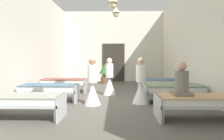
% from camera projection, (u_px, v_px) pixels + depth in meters
% --- Properties ---
extents(ground_plane, '(6.86, 12.70, 0.10)m').
position_uv_depth(ground_plane, '(111.00, 103.00, 6.63)').
color(ground_plane, '#59544C').
extents(room_shell, '(6.66, 12.30, 4.43)m').
position_uv_depth(room_shell, '(112.00, 39.00, 7.84)').
color(room_shell, silver).
rests_on(room_shell, ground).
extents(bed_left_row_0, '(1.90, 0.84, 0.57)m').
position_uv_depth(bed_left_row_0, '(23.00, 100.00, 4.75)').
color(bed_left_row_0, '#B7BCC1').
rests_on(bed_left_row_0, ground).
extents(bed_right_row_0, '(1.90, 0.84, 0.57)m').
position_uv_depth(bed_right_row_0, '(197.00, 101.00, 4.67)').
color(bed_right_row_0, '#B7BCC1').
rests_on(bed_right_row_0, ground).
extents(bed_left_row_1, '(1.90, 0.84, 0.57)m').
position_uv_depth(bed_left_row_1, '(50.00, 89.00, 6.65)').
color(bed_left_row_1, '#B7BCC1').
rests_on(bed_left_row_1, ground).
extents(bed_right_row_1, '(1.90, 0.84, 0.57)m').
position_uv_depth(bed_right_row_1, '(174.00, 89.00, 6.56)').
color(bed_right_row_1, '#B7BCC1').
rests_on(bed_right_row_1, ground).
extents(bed_left_row_2, '(1.90, 0.84, 0.57)m').
position_uv_depth(bed_left_row_2, '(64.00, 82.00, 8.54)').
color(bed_left_row_2, '#B7BCC1').
rests_on(bed_left_row_2, ground).
extents(bed_right_row_2, '(1.90, 0.84, 0.57)m').
position_uv_depth(bed_right_row_2, '(161.00, 82.00, 8.46)').
color(bed_right_row_2, '#B7BCC1').
rests_on(bed_right_row_2, ground).
extents(nurse_near_aisle, '(0.52, 0.52, 1.49)m').
position_uv_depth(nurse_near_aisle, '(141.00, 87.00, 6.36)').
color(nurse_near_aisle, white).
rests_on(nurse_near_aisle, ground).
extents(nurse_mid_aisle, '(0.52, 0.52, 1.49)m').
position_uv_depth(nurse_mid_aisle, '(92.00, 88.00, 6.16)').
color(nurse_mid_aisle, white).
rests_on(nurse_mid_aisle, ground).
extents(nurse_far_aisle, '(0.52, 0.52, 1.49)m').
position_uv_depth(nurse_far_aisle, '(109.00, 82.00, 7.86)').
color(nurse_far_aisle, white).
rests_on(nurse_far_aisle, ground).
extents(patient_seated_primary, '(0.44, 0.44, 0.80)m').
position_uv_depth(patient_seated_primary, '(182.00, 83.00, 4.71)').
color(patient_seated_primary, slate).
rests_on(patient_seated_primary, bed_right_row_0).
extents(potted_plant, '(0.60, 0.60, 1.15)m').
position_uv_depth(potted_plant, '(104.00, 72.00, 11.47)').
color(potted_plant, brown).
rests_on(potted_plant, ground).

